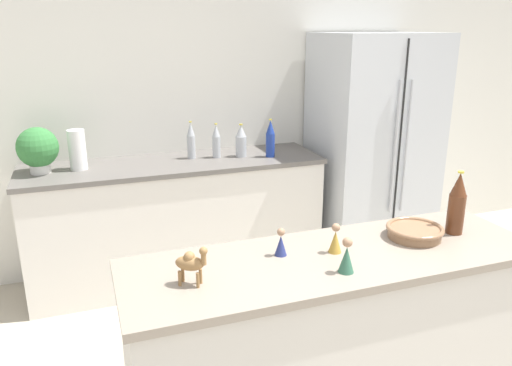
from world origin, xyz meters
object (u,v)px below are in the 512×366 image
object	(u,v)px
paper_towel_roll	(77,150)
camel_figurine	(191,262)
wine_bottle	(457,204)
fruit_bowl	(415,231)
back_bottle_1	(270,139)
wise_man_figurine_crimson	(335,240)
potted_plant	(38,149)
back_bottle_2	(216,141)
wise_man_figurine_blue	(347,257)
back_bottle_0	(191,141)
wise_man_figurine_purple	(281,244)
refrigerator	(372,149)
back_bottle_3	(241,141)

from	to	relation	value
paper_towel_roll	camel_figurine	size ratio (longest dim) A/B	1.77
wine_bottle	fruit_bowl	distance (m)	0.24
paper_towel_roll	back_bottle_1	size ratio (longest dim) A/B	0.96
wise_man_figurine_crimson	potted_plant	bearing A→B (deg)	124.35
back_bottle_2	wise_man_figurine_blue	world-z (taller)	back_bottle_2
back_bottle_0	wise_man_figurine_purple	xyz separation A→B (m)	(-0.03, -1.83, -0.05)
fruit_bowl	wise_man_figurine_blue	world-z (taller)	wise_man_figurine_blue
back_bottle_0	wine_bottle	size ratio (longest dim) A/B	0.94
refrigerator	fruit_bowl	size ratio (longest dim) A/B	7.11
potted_plant	wine_bottle	size ratio (longest dim) A/B	1.05
back_bottle_0	back_bottle_2	world-z (taller)	back_bottle_0
back_bottle_0	back_bottle_2	bearing A→B (deg)	-11.29
paper_towel_roll	back_bottle_3	bearing A→B (deg)	-1.50
wine_bottle	wise_man_figurine_purple	distance (m)	0.86
paper_towel_roll	back_bottle_0	distance (m)	0.81
refrigerator	back_bottle_2	world-z (taller)	refrigerator
back_bottle_3	wise_man_figurine_blue	xyz separation A→B (m)	(-0.21, -1.98, -0.03)
back_bottle_1	paper_towel_roll	bearing A→B (deg)	175.38
potted_plant	back_bottle_3	distance (m)	1.42
paper_towel_roll	fruit_bowl	world-z (taller)	paper_towel_roll
paper_towel_roll	back_bottle_2	size ratio (longest dim) A/B	1.07
wine_bottle	back_bottle_3	bearing A→B (deg)	104.15
back_bottle_1	back_bottle_0	bearing A→B (deg)	165.11
refrigerator	wise_man_figurine_blue	xyz separation A→B (m)	(-1.32, -1.91, 0.10)
camel_figurine	wise_man_figurine_crimson	world-z (taller)	camel_figurine
paper_towel_roll	back_bottle_1	world-z (taller)	back_bottle_1
paper_towel_roll	wise_man_figurine_blue	xyz separation A→B (m)	(0.96, -2.01, -0.05)
refrigerator	wise_man_figurine_purple	size ratio (longest dim) A/B	15.16
camel_figurine	fruit_bowl	bearing A→B (deg)	4.78
potted_plant	fruit_bowl	world-z (taller)	potted_plant
fruit_bowl	wise_man_figurine_crimson	size ratio (longest dim) A/B	1.97
potted_plant	paper_towel_roll	xyz separation A→B (m)	(0.25, 0.01, -0.03)
back_bottle_1	wise_man_figurine_crimson	distance (m)	1.77
refrigerator	back_bottle_3	distance (m)	1.12
back_bottle_2	wise_man_figurine_blue	distance (m)	2.02
back_bottle_2	camel_figurine	xyz separation A→B (m)	(-0.62, -1.92, -0.00)
back_bottle_2	wise_man_figurine_blue	size ratio (longest dim) A/B	1.78
refrigerator	back_bottle_3	xyz separation A→B (m)	(-1.11, 0.07, 0.13)
camel_figurine	wise_man_figurine_purple	size ratio (longest dim) A/B	1.30
wine_bottle	wise_man_figurine_crimson	bearing A→B (deg)	-179.89
refrigerator	back_bottle_1	distance (m)	0.91
back_bottle_1	wise_man_figurine_purple	distance (m)	1.78
fruit_bowl	wise_man_figurine_purple	size ratio (longest dim) A/B	2.13
refrigerator	wine_bottle	size ratio (longest dim) A/B	6.14
refrigerator	wise_man_figurine_blue	distance (m)	2.32
potted_plant	wise_man_figurine_blue	distance (m)	2.34
wise_man_figurine_crimson	wine_bottle	bearing A→B (deg)	0.11
wine_bottle	wise_man_figurine_crimson	size ratio (longest dim) A/B	2.28
paper_towel_roll	camel_figurine	world-z (taller)	paper_towel_roll
back_bottle_0	wise_man_figurine_purple	distance (m)	1.83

